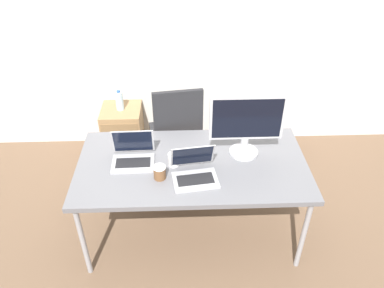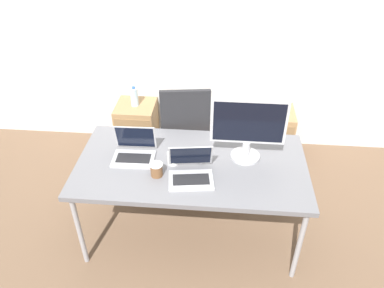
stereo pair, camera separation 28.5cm
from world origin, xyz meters
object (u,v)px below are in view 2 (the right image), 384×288
Objects in this scene: laptop_right at (134,152)px; coffee_cup_white at (173,158)px; cabinet_right at (272,133)px; coffee_cup_brown at (157,170)px; water_bottle at (134,97)px; monitor at (248,128)px; mouse at (201,161)px; laptop_left at (191,172)px; office_chair at (185,143)px; cabinet_left at (137,127)px.

laptop_right is 3.25× the size of coffee_cup_white.
cabinet_right is at bearing 43.19° from laptop_right.
cabinet_right is 5.32× the size of coffee_cup_brown.
water_bottle is at bearing 109.06° from coffee_cup_brown.
monitor is at bearing 4.56° from laptop_right.
cabinet_right is 8.26× the size of mouse.
laptop_right reaches higher than mouse.
laptop_left is 0.51m from laptop_right.
laptop_left is at bearing -109.31° from mouse.
coffee_cup_white is (-0.01, -0.75, 0.39)m from office_chair.
monitor is at bearing 34.27° from laptop_left.
coffee_cup_brown reaches higher than water_bottle.
coffee_cup_white is at bearing -64.77° from water_bottle.
water_bottle is 1.46m from coffee_cup_brown.
cabinet_left is 1.45m from coffee_cup_white.
laptop_left is at bearing 0.33° from coffee_cup_brown.
laptop_left is 3.47× the size of coffee_cup_white.
laptop_left is 0.26m from coffee_cup_brown.
laptop_right is 0.58× the size of monitor.
office_chair is 16.47× the size of mouse.
laptop_right is 0.53m from mouse.
monitor reaches higher than laptop_left.
coffee_cup_white is 0.18m from coffee_cup_brown.
coffee_cup_white is at bearing -167.17° from monitor.
cabinet_left is at bearing 102.69° from laptop_right.
cabinet_left is 8.26× the size of mouse.
mouse is (0.06, 0.18, -0.03)m from laptop_left.
monitor reaches higher than mouse.
office_chair is at bearing -38.30° from cabinet_left.
monitor is 0.75m from coffee_cup_brown.
cabinet_right is 1.79m from coffee_cup_brown.
mouse reaches higher than cabinet_left.
office_chair reaches higher than water_bottle.
office_chair is 4.96× the size of water_bottle.
cabinet_right is at bearing -0.08° from water_bottle.
mouse is at bearing -74.43° from office_chair.
cabinet_right is at bearing 53.19° from coffee_cup_brown.
water_bottle is 3.32× the size of mouse.
laptop_right is 4.94× the size of mouse.
cabinet_left is 1.64m from laptop_left.
office_chair is at bearing -38.44° from water_bottle.
mouse is at bearing -163.86° from monitor.
office_chair is 0.86m from laptop_right.
coffee_cup_brown is at bearing -179.67° from laptop_left.
monitor is 0.44m from mouse.
coffee_cup_brown is (-0.66, -0.28, -0.22)m from monitor.
coffee_cup_white is (-0.22, -0.03, 0.03)m from mouse.
laptop_left is 1.07× the size of laptop_right.
office_chair is at bearing 88.91° from coffee_cup_white.
cabinet_left is at bearing 180.00° from cabinet_right.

